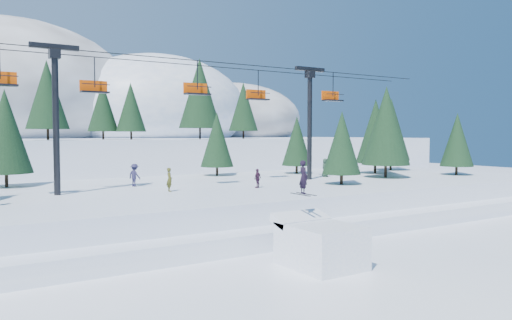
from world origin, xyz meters
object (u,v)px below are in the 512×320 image
banner_near (361,229)px  chairlift (187,100)px  jump_kicker (319,243)px  banner_far (388,222)px

banner_near → chairlift: bearing=116.8°
jump_kicker → chairlift: size_ratio=0.12×
banner_near → banner_far: bearing=13.2°
chairlift → jump_kicker: bearing=-91.4°
jump_kicker → banner_near: (6.82, 4.06, -0.65)m
banner_far → banner_near: bearing=-166.8°
chairlift → banner_far: chairlift is taller
jump_kicker → chairlift: bearing=88.6°
jump_kicker → banner_near: bearing=30.8°
banner_far → chairlift: bearing=129.4°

